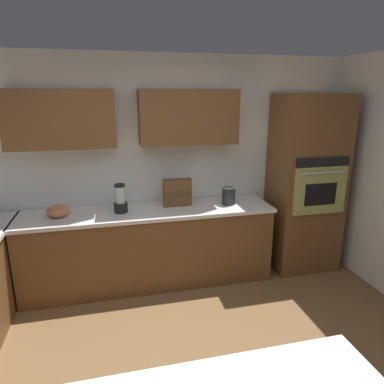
{
  "coord_description": "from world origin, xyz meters",
  "views": [
    {
      "loc": [
        0.47,
        1.97,
        2.16
      ],
      "look_at": [
        -0.35,
        -1.47,
        1.15
      ],
      "focal_mm": 32.28,
      "sensor_mm": 36.0,
      "label": 1
    }
  ],
  "objects_px": {
    "kettle": "(229,196)",
    "blender": "(120,200)",
    "spice_rack": "(177,192)",
    "wall_oven": "(306,184)",
    "mixing_bowl": "(58,211)"
  },
  "relations": [
    {
      "from": "kettle",
      "to": "blender",
      "type": "bearing_deg",
      "value": 0.0
    },
    {
      "from": "blender",
      "to": "spice_rack",
      "type": "distance_m",
      "value": 0.66
    },
    {
      "from": "wall_oven",
      "to": "blender",
      "type": "distance_m",
      "value": 2.25
    },
    {
      "from": "spice_rack",
      "to": "kettle",
      "type": "relative_size",
      "value": 1.64
    },
    {
      "from": "mixing_bowl",
      "to": "kettle",
      "type": "xyz_separation_m",
      "value": [
        -1.9,
        0.0,
        0.03
      ]
    },
    {
      "from": "blender",
      "to": "mixing_bowl",
      "type": "xyz_separation_m",
      "value": [
        0.65,
        -0.0,
        -0.07
      ]
    },
    {
      "from": "kettle",
      "to": "spice_rack",
      "type": "bearing_deg",
      "value": -7.74
    },
    {
      "from": "spice_rack",
      "to": "kettle",
      "type": "bearing_deg",
      "value": 172.26
    },
    {
      "from": "wall_oven",
      "to": "spice_rack",
      "type": "distance_m",
      "value": 1.6
    },
    {
      "from": "wall_oven",
      "to": "spice_rack",
      "type": "xyz_separation_m",
      "value": [
        1.6,
        -0.08,
        -0.02
      ]
    },
    {
      "from": "spice_rack",
      "to": "wall_oven",
      "type": "bearing_deg",
      "value": 177.0
    },
    {
      "from": "mixing_bowl",
      "to": "spice_rack",
      "type": "distance_m",
      "value": 1.31
    },
    {
      "from": "mixing_bowl",
      "to": "blender",
      "type": "bearing_deg",
      "value": 180.0
    },
    {
      "from": "spice_rack",
      "to": "blender",
      "type": "bearing_deg",
      "value": 7.15
    },
    {
      "from": "kettle",
      "to": "mixing_bowl",
      "type": "bearing_deg",
      "value": 0.0
    }
  ]
}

